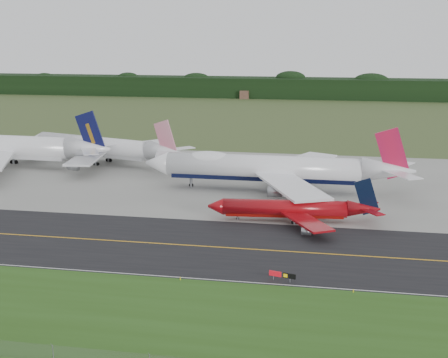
% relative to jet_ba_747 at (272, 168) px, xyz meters
% --- Properties ---
extents(ground, '(600.00, 600.00, 0.00)m').
position_rel_jet_ba_747_xyz_m(ground, '(-10.69, -39.90, -5.75)').
color(ground, '#384B23').
rests_on(ground, ground).
extents(grass_verge, '(400.00, 30.00, 0.01)m').
position_rel_jet_ba_747_xyz_m(grass_verge, '(-10.69, -74.90, -5.74)').
color(grass_verge, '#294C16').
rests_on(grass_verge, ground).
extents(taxiway, '(400.00, 32.00, 0.02)m').
position_rel_jet_ba_747_xyz_m(taxiway, '(-10.69, -43.90, -5.74)').
color(taxiway, black).
rests_on(taxiway, ground).
extents(apron, '(400.00, 78.00, 0.01)m').
position_rel_jet_ba_747_xyz_m(apron, '(-10.69, 11.10, -5.74)').
color(apron, gray).
rests_on(apron, ground).
extents(taxiway_centreline, '(400.00, 0.40, 0.00)m').
position_rel_jet_ba_747_xyz_m(taxiway_centreline, '(-10.69, -43.90, -5.72)').
color(taxiway_centreline, orange).
rests_on(taxiway_centreline, taxiway).
extents(taxiway_edge_line, '(400.00, 0.25, 0.00)m').
position_rel_jet_ba_747_xyz_m(taxiway_edge_line, '(-10.69, -59.40, -5.72)').
color(taxiway_edge_line, silver).
rests_on(taxiway_edge_line, taxiway).
extents(perimeter_fence, '(320.00, 0.10, 320.00)m').
position_rel_jet_ba_747_xyz_m(perimeter_fence, '(-10.69, -87.90, -4.65)').
color(perimeter_fence, slate).
rests_on(perimeter_fence, ground).
extents(horizon_treeline, '(700.00, 25.00, 12.00)m').
position_rel_jet_ba_747_xyz_m(horizon_treeline, '(-10.69, 233.87, -0.27)').
color(horizon_treeline, black).
rests_on(horizon_treeline, ground).
extents(jet_ba_747, '(66.94, 55.64, 16.88)m').
position_rel_jet_ba_747_xyz_m(jet_ba_747, '(0.00, 0.00, 0.00)').
color(jet_ba_747, white).
rests_on(jet_ba_747, ground).
extents(jet_red_737, '(35.91, 29.17, 9.69)m').
position_rel_jet_ba_747_xyz_m(jet_red_737, '(7.36, -25.05, -3.07)').
color(jet_red_737, maroon).
rests_on(jet_red_737, ground).
extents(jet_navy_gold, '(67.15, 58.48, 17.33)m').
position_rel_jet_ba_747_xyz_m(jet_navy_gold, '(-80.54, 15.44, -0.05)').
color(jet_navy_gold, white).
rests_on(jet_navy_gold, ground).
extents(jet_star_tail, '(55.14, 45.00, 14.82)m').
position_rel_jet_ba_747_xyz_m(jet_star_tail, '(-54.28, 24.48, -0.80)').
color(jet_star_tail, silver).
rests_on(jet_star_tail, ground).
extents(taxiway_sign, '(4.34, 1.25, 1.48)m').
position_rel_jet_ba_747_xyz_m(taxiway_sign, '(7.94, -57.91, -4.70)').
color(taxiway_sign, slate).
rests_on(taxiway_sign, ground).
extents(edge_marker_center, '(0.16, 0.16, 0.50)m').
position_rel_jet_ba_747_xyz_m(edge_marker_center, '(-8.08, -60.40, -5.50)').
color(edge_marker_center, yellow).
rests_on(edge_marker_center, ground).
extents(edge_marker_right, '(0.16, 0.16, 0.50)m').
position_rel_jet_ba_747_xyz_m(edge_marker_right, '(19.01, -60.40, -5.50)').
color(edge_marker_right, yellow).
rests_on(edge_marker_right, ground).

